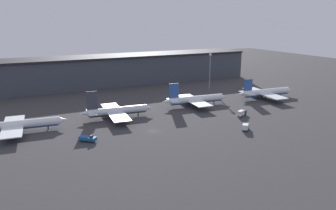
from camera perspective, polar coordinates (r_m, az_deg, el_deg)
The scene contains 10 objects.
ground at distance 139.16m, azimuth -2.66°, elevation -4.55°, with size 600.00×600.00×0.00m, color #383538.
terminal_building at distance 235.17m, azimuth -13.00°, elevation 5.73°, with size 236.09×29.13×20.81m.
airplane_0 at distance 149.93m, azimuth -24.95°, elevation -3.22°, with size 41.36×31.33×11.88m.
airplane_1 at distance 158.35m, azimuth -8.91°, elevation -1.05°, with size 35.91×34.00×13.87m.
airplane_2 at distance 178.87m, azimuth 4.81°, elevation 0.95°, with size 39.12×29.63×13.25m.
airplane_3 at distance 203.48m, azimuth 16.64°, elevation 2.10°, with size 39.33×33.47×12.25m.
service_vehicle_0 at distance 143.42m, azimuth 13.36°, elevation -3.67°, with size 5.50×5.40×2.87m.
service_vehicle_1 at distance 163.31m, azimuth 12.72°, elevation -1.33°, with size 6.93×4.87×3.00m.
service_vehicle_2 at distance 130.64m, azimuth -13.79°, elevation -5.68°, with size 6.69×6.42×2.81m.
lamp_post_1 at distance 219.66m, azimuth 7.32°, elevation 6.67°, with size 1.80×1.80×24.08m.
Camera 1 is at (-51.41, -120.78, 46.20)m, focal length 35.00 mm.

